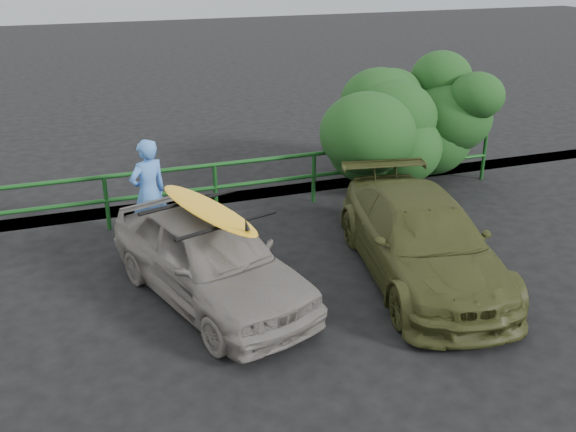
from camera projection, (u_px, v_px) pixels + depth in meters
name	position (u px, v px, depth m)	size (l,w,h in m)	color
ground	(235.00, 378.00, 7.67)	(80.00, 80.00, 0.00)	black
ocean	(65.00, 1.00, 59.69)	(200.00, 200.00, 0.00)	#526064
guardrail	(162.00, 195.00, 11.80)	(14.00, 0.08, 1.04)	#144718
shrub_right	(393.00, 126.00, 13.50)	(3.20, 2.40, 2.51)	#1A4318
sedan	(210.00, 257.00, 9.15)	(1.56, 3.88, 1.32)	slate
olive_vehicle	(422.00, 239.00, 9.78)	(1.77, 4.36, 1.27)	#3B401C
man	(149.00, 193.00, 10.79)	(0.68, 0.44, 1.86)	#4780D6
roof_rack	(207.00, 213.00, 8.88)	(1.57, 1.10, 0.05)	black
surfboard	(207.00, 209.00, 8.86)	(0.49, 2.38, 0.07)	yellow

